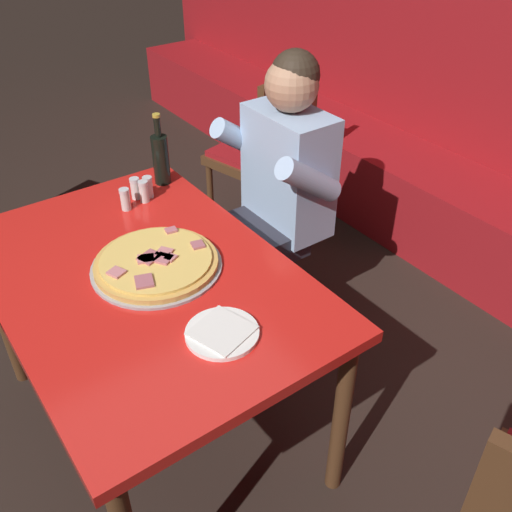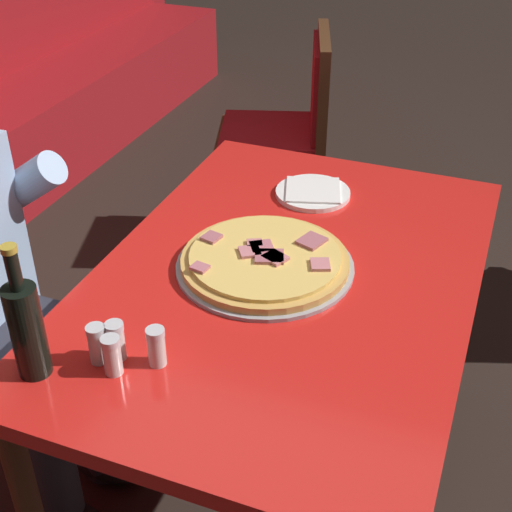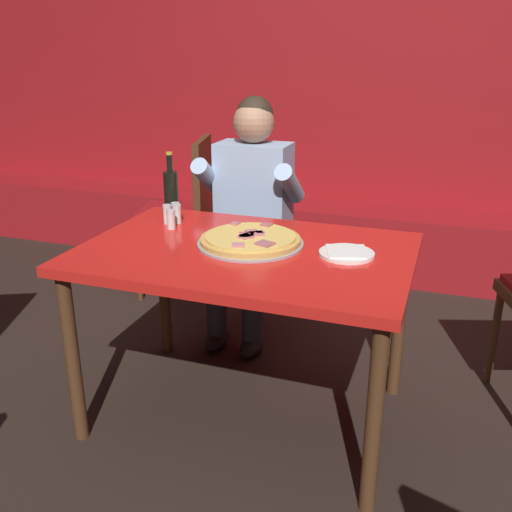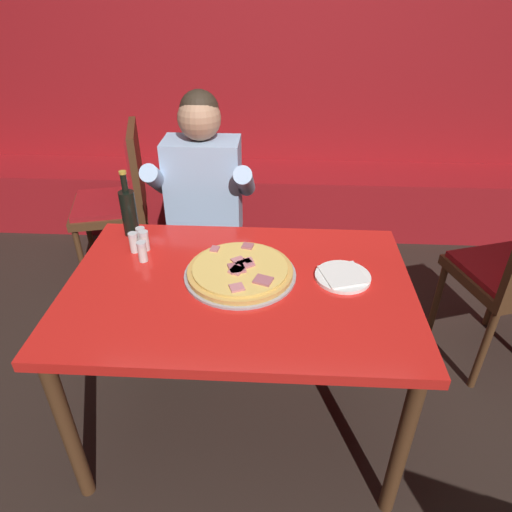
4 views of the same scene
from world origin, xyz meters
TOP-DOWN VIEW (x-y plane):
  - ground_plane at (0.00, 0.00)m, footprint 24.00×24.00m
  - booth_wall_panel at (0.00, 2.18)m, footprint 6.80×0.16m
  - booth_bench at (0.00, 1.86)m, footprint 6.46×0.48m
  - main_dining_table at (0.00, 0.00)m, footprint 1.29×0.87m
  - pizza at (0.00, 0.06)m, footprint 0.43×0.43m
  - plate_white_paper at (0.39, 0.06)m, footprint 0.21×0.21m
  - beer_bottle at (-0.50, 0.35)m, footprint 0.07×0.07m
  - shaker_parmesan at (-0.43, 0.25)m, footprint 0.04×0.04m
  - shaker_red_pepper_flakes at (-0.41, 0.22)m, footprint 0.04×0.04m
  - shaker_oregano at (-0.45, 0.20)m, footprint 0.04×0.04m
  - shaker_black_pepper at (-0.39, 0.14)m, footprint 0.04×0.04m
  - diner_seated_blue_shirt at (-0.25, 0.72)m, footprint 0.53×0.53m
  - dining_chair_by_booth at (-0.83, 1.14)m, footprint 0.54×0.54m

SIDE VIEW (x-z plane):
  - ground_plane at x=0.00m, z-range 0.00..0.00m
  - booth_bench at x=0.00m, z-range 0.00..0.46m
  - dining_chair_by_booth at x=-0.83m, z-range 0.09..1.07m
  - main_dining_table at x=0.00m, z-range 0.30..1.06m
  - diner_seated_blue_shirt at x=-0.25m, z-range 0.07..1.34m
  - plate_white_paper at x=0.39m, z-range 0.76..0.78m
  - pizza at x=0.00m, z-range 0.76..0.80m
  - shaker_parmesan at x=-0.43m, z-range 0.76..0.84m
  - shaker_red_pepper_flakes at x=-0.41m, z-range 0.76..0.84m
  - shaker_oregano at x=-0.45m, z-range 0.76..0.84m
  - shaker_black_pepper at x=-0.39m, z-range 0.76..0.84m
  - beer_bottle at x=-0.50m, z-range 0.73..1.02m
  - booth_wall_panel at x=0.00m, z-range 0.00..1.90m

